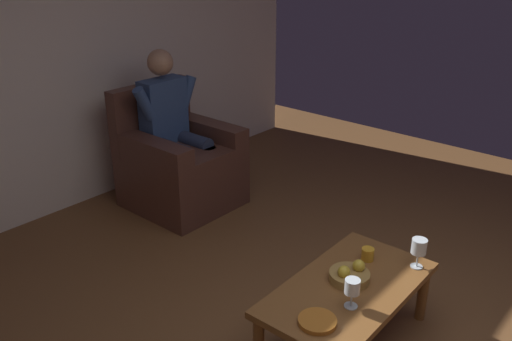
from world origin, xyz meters
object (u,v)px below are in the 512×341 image
(coffee_table, at_px, (348,294))
(candle_jar, at_px, (368,254))
(wine_glass_near, at_px, (352,288))
(fruit_bowl, at_px, (350,275))
(person_seated, at_px, (173,123))
(wine_glass_far, at_px, (419,248))
(decorative_dish, at_px, (317,321))
(armchair, at_px, (178,165))

(coffee_table, height_order, candle_jar, candle_jar)
(coffee_table, bearing_deg, wine_glass_near, 35.09)
(fruit_bowl, bearing_deg, wine_glass_near, 33.32)
(person_seated, relative_size, wine_glass_far, 7.28)
(decorative_dish, relative_size, candle_jar, 2.55)
(armchair, height_order, coffee_table, armchair)
(person_seated, height_order, fruit_bowl, person_seated)
(coffee_table, xyz_separation_m, decorative_dish, (0.37, 0.05, 0.06))
(coffee_table, height_order, wine_glass_far, wine_glass_far)
(armchair, xyz_separation_m, candle_jar, (0.30, 1.99, 0.07))
(coffee_table, bearing_deg, wine_glass_far, 154.62)
(wine_glass_near, height_order, fruit_bowl, wine_glass_near)
(armchair, distance_m, decorative_dish, 2.30)
(armchair, height_order, wine_glass_far, armchair)
(armchair, xyz_separation_m, decorative_dish, (0.96, 2.09, 0.04))
(armchair, distance_m, wine_glass_near, 2.27)
(person_seated, distance_m, wine_glass_near, 2.31)
(person_seated, bearing_deg, wine_glass_far, 85.17)
(person_seated, distance_m, decorative_dish, 2.36)
(person_seated, distance_m, candle_jar, 2.07)
(person_seated, xyz_separation_m, wine_glass_near, (0.74, 2.18, -0.22))
(candle_jar, bearing_deg, person_seated, -98.41)
(fruit_bowl, xyz_separation_m, decorative_dish, (0.42, 0.07, -0.02))
(armchair, relative_size, wine_glass_near, 6.23)
(armchair, xyz_separation_m, person_seated, (0.00, -0.04, 0.36))
(fruit_bowl, bearing_deg, armchair, -105.13)
(coffee_table, bearing_deg, candle_jar, -169.16)
(person_seated, height_order, candle_jar, person_seated)
(armchair, xyz_separation_m, fruit_bowl, (0.55, 2.02, 0.07))
(wine_glass_far, distance_m, fruit_bowl, 0.44)
(wine_glass_far, relative_size, fruit_bowl, 0.80)
(armchair, xyz_separation_m, wine_glass_far, (0.18, 2.24, 0.16))
(wine_glass_far, height_order, fruit_bowl, wine_glass_far)
(armchair, xyz_separation_m, wine_glass_near, (0.74, 2.15, 0.14))
(coffee_table, height_order, decorative_dish, decorative_dish)
(fruit_bowl, distance_m, candle_jar, 0.25)
(person_seated, xyz_separation_m, coffee_table, (0.59, 2.08, -0.38))
(wine_glass_far, bearing_deg, coffee_table, -25.38)
(candle_jar, bearing_deg, fruit_bowl, 7.10)
(person_seated, bearing_deg, decorative_dish, 65.42)
(armchair, bearing_deg, wine_glass_near, 70.68)
(armchair, distance_m, fruit_bowl, 2.09)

